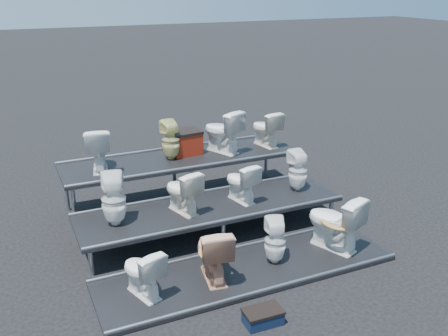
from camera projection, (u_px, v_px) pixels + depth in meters
name	position (u px, v px, depth m)	size (l,w,h in m)	color
ground	(211.00, 232.00, 8.05)	(80.00, 80.00, 0.00)	black
tier_front	(247.00, 270.00, 6.93)	(4.20, 1.20, 0.06)	black
tier_mid	(211.00, 219.00, 7.97)	(4.20, 1.20, 0.46)	black
tier_back	(183.00, 180.00, 9.00)	(4.20, 1.20, 0.86)	black
toilet_0	(142.00, 272.00, 6.23)	(0.37, 0.64, 0.66)	white
toilet_1	(213.00, 252.00, 6.58)	(0.43, 0.75, 0.77)	tan
toilet_2	(275.00, 241.00, 6.96)	(0.30, 0.31, 0.67)	white
toilet_3	(334.00, 222.00, 7.32)	(0.47, 0.83, 0.85)	white
toilet_4	(114.00, 199.00, 7.16)	(0.35, 0.36, 0.79)	white
toilet_5	(182.00, 191.00, 7.58)	(0.38, 0.67, 0.68)	white
toilet_6	(241.00, 182.00, 7.98)	(0.36, 0.63, 0.64)	white
toilet_7	(298.00, 171.00, 8.38)	(0.32, 0.32, 0.70)	white
toilet_8	(98.00, 149.00, 8.17)	(0.41, 0.71, 0.73)	white
toilet_9	(171.00, 140.00, 8.65)	(0.31, 0.32, 0.70)	#CAC37A
toilet_10	(222.00, 131.00, 9.02)	(0.44, 0.77, 0.78)	white
toilet_11	(266.00, 128.00, 9.38)	(0.37, 0.66, 0.67)	white
red_crate	(185.00, 144.00, 8.98)	(0.53, 0.43, 0.38)	maroon
step_stool	(263.00, 318.00, 5.87)	(0.44, 0.26, 0.16)	black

